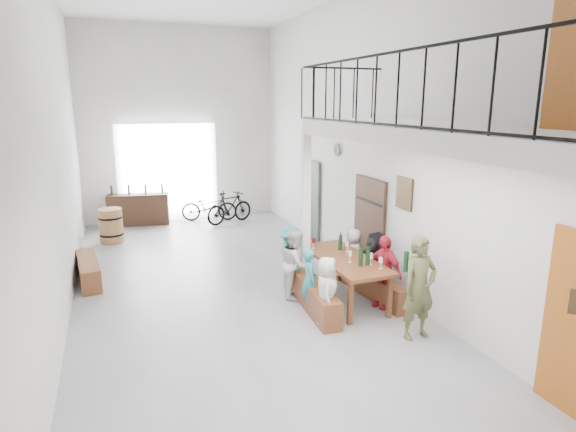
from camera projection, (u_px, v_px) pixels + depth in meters
name	position (u px, v px, depth m)	size (l,w,h in m)	color
floor	(231.00, 289.00, 8.97)	(12.00, 12.00, 0.00)	slate
room_walls	(226.00, 93.00, 8.14)	(12.00, 12.00, 12.00)	white
gateway_portal	(168.00, 173.00, 13.93)	(2.80, 0.08, 2.80)	white
right_wall_decor	(419.00, 208.00, 7.77)	(0.07, 8.28, 5.07)	#914614
balcony	(436.00, 139.00, 6.09)	(1.52, 5.62, 4.00)	white
tasting_table	(345.00, 262.00, 8.34)	(0.87, 2.08, 0.79)	brown
bench_inner	(312.00, 294.00, 8.16)	(0.32, 2.01, 0.46)	brown
bench_wall	(371.00, 285.00, 8.63)	(0.24, 1.88, 0.43)	brown
tableware	(355.00, 252.00, 8.18)	(0.69, 1.46, 0.35)	black
side_bench	(89.00, 270.00, 9.33)	(0.35, 1.59, 0.45)	brown
oak_barrel	(111.00, 226.00, 11.88)	(0.58, 0.58, 0.85)	olive
serving_counter	(139.00, 209.00, 13.59)	(1.65, 0.46, 0.87)	#361F13
counter_bottles	(137.00, 189.00, 13.46)	(1.41, 0.22, 0.28)	black
guest_left_a	(327.00, 291.00, 7.46)	(0.54, 0.35, 1.11)	silver
guest_left_b	(309.00, 280.00, 7.96)	(0.39, 0.26, 1.08)	teal
guest_left_c	(295.00, 263.00, 8.54)	(0.60, 0.47, 1.24)	silver
guest_left_d	(291.00, 258.00, 8.90)	(0.78, 0.45, 1.21)	teal
guest_right_a	(384.00, 272.00, 8.10)	(0.74, 0.31, 1.26)	red
guest_right_b	(375.00, 264.00, 8.57)	(1.11, 0.35, 1.19)	black
guest_right_c	(353.00, 255.00, 9.29)	(0.51, 0.33, 1.05)	silver
host_standing	(419.00, 288.00, 7.00)	(0.57, 0.37, 1.56)	brown
potted_plant	(340.00, 256.00, 10.14)	(0.42, 0.37, 0.47)	#184814
bicycle_near	(209.00, 207.00, 14.04)	(0.56, 1.60, 0.84)	black
bicycle_far	(230.00, 208.00, 13.74)	(0.43, 1.51, 0.91)	black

